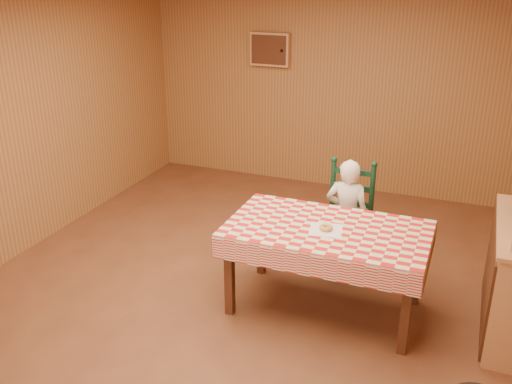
# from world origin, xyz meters

# --- Properties ---
(ground) EXTENTS (6.00, 6.00, 0.00)m
(ground) POSITION_xyz_m (0.00, 0.00, 0.00)
(ground) COLOR brown
(ground) RESTS_ON ground
(cabin_walls) EXTENTS (5.10, 6.05, 2.65)m
(cabin_walls) POSITION_xyz_m (-0.00, 0.53, 1.83)
(cabin_walls) COLOR #A66F3C
(cabin_walls) RESTS_ON ground
(dining_table) EXTENTS (1.66, 0.96, 0.77)m
(dining_table) POSITION_xyz_m (0.67, 0.11, 0.69)
(dining_table) COLOR #4F2815
(dining_table) RESTS_ON ground
(ladder_chair) EXTENTS (0.44, 0.40, 1.08)m
(ladder_chair) POSITION_xyz_m (0.67, 0.90, 0.50)
(ladder_chair) COLOR #10311C
(ladder_chair) RESTS_ON ground
(seated_child) EXTENTS (0.41, 0.27, 1.12)m
(seated_child) POSITION_xyz_m (0.67, 0.84, 0.56)
(seated_child) COLOR white
(seated_child) RESTS_ON ground
(napkin) EXTENTS (0.30, 0.30, 0.00)m
(napkin) POSITION_xyz_m (0.67, 0.06, 0.77)
(napkin) COLOR white
(napkin) RESTS_ON dining_table
(donut) EXTENTS (0.14, 0.14, 0.04)m
(donut) POSITION_xyz_m (0.67, 0.06, 0.79)
(donut) COLOR #D99F4E
(donut) RESTS_ON napkin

